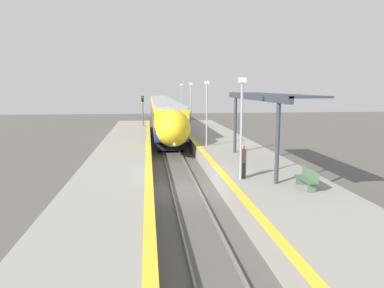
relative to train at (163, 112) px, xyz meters
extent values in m
plane|color=#56514C|center=(0.00, -29.46, -2.29)|extent=(120.00, 120.00, 0.00)
cube|color=slate|center=(-0.72, -29.46, -2.22)|extent=(0.08, 90.00, 0.15)
cube|color=slate|center=(0.72, -29.46, -2.22)|extent=(0.08, 90.00, 0.15)
cube|color=black|center=(0.00, -8.67, -1.65)|extent=(2.54, 18.21, 0.84)
cube|color=navy|center=(0.00, -8.67, -0.77)|extent=(2.89, 19.79, 0.92)
cube|color=red|center=(0.00, -8.67, -0.15)|extent=(2.90, 19.79, 0.32)
cube|color=yellow|center=(0.00, -8.67, 0.70)|extent=(2.89, 19.79, 1.39)
cube|color=black|center=(0.00, -8.67, 0.63)|extent=(2.91, 18.21, 0.77)
cube|color=#9E9EA3|center=(0.00, -8.67, 1.55)|extent=(2.60, 19.79, 0.30)
cylinder|color=black|center=(-0.72, -15.91, -1.86)|extent=(0.12, 0.86, 0.86)
cylinder|color=black|center=(0.72, -15.91, -1.86)|extent=(0.12, 0.86, 0.86)
cylinder|color=black|center=(-0.72, -13.71, -1.86)|extent=(0.12, 0.86, 0.86)
cylinder|color=black|center=(0.72, -13.71, -1.86)|extent=(0.12, 0.86, 0.86)
cylinder|color=black|center=(-0.72, -3.64, -1.86)|extent=(0.12, 0.86, 0.86)
cylinder|color=black|center=(0.72, -3.64, -1.86)|extent=(0.12, 0.86, 0.86)
cylinder|color=black|center=(-0.72, -1.44, -1.86)|extent=(0.12, 0.86, 0.86)
cylinder|color=black|center=(0.72, -1.44, -1.86)|extent=(0.12, 0.86, 0.86)
ellipsoid|color=yellow|center=(0.00, -19.93, 0.08)|extent=(2.77, 4.09, 2.89)
ellipsoid|color=black|center=(0.00, -20.44, 0.56)|extent=(2.02, 2.39, 1.47)
sphere|color=#F9F4CC|center=(0.00, -21.46, -0.98)|extent=(0.24, 0.24, 0.24)
cube|color=black|center=(0.00, 11.92, -1.65)|extent=(2.54, 18.21, 0.84)
cube|color=navy|center=(0.00, 11.92, -0.77)|extent=(2.89, 19.79, 0.92)
cube|color=red|center=(0.00, 11.92, -0.15)|extent=(2.90, 19.79, 0.32)
cube|color=yellow|center=(0.00, 11.92, 0.70)|extent=(2.89, 19.79, 1.39)
cube|color=black|center=(0.00, 11.92, 0.63)|extent=(2.91, 18.21, 0.77)
cube|color=#9E9EA3|center=(0.00, 11.92, 1.55)|extent=(2.60, 19.79, 0.30)
cylinder|color=black|center=(-0.72, 4.68, -1.86)|extent=(0.12, 0.86, 0.86)
cylinder|color=black|center=(0.72, 4.68, -1.86)|extent=(0.12, 0.86, 0.86)
cylinder|color=black|center=(-0.72, 6.88, -1.86)|extent=(0.12, 0.86, 0.86)
cylinder|color=black|center=(0.72, 6.88, -1.86)|extent=(0.12, 0.86, 0.86)
cylinder|color=black|center=(-0.72, 16.95, -1.86)|extent=(0.12, 0.86, 0.86)
cylinder|color=black|center=(0.72, 16.95, -1.86)|extent=(0.12, 0.86, 0.86)
cylinder|color=black|center=(-0.72, 19.15, -1.86)|extent=(0.12, 0.86, 0.86)
cylinder|color=black|center=(0.72, 19.15, -1.86)|extent=(0.12, 0.86, 0.86)
cube|color=gray|center=(4.31, -29.46, -1.79)|extent=(5.14, 64.00, 1.00)
cube|color=yellow|center=(1.94, -29.46, -1.28)|extent=(0.40, 64.00, 0.01)
cube|color=gray|center=(-3.80, -29.46, -1.79)|extent=(4.11, 64.00, 1.00)
cube|color=yellow|center=(-1.94, -29.46, -1.28)|extent=(0.40, 64.00, 0.01)
cube|color=#4C6B4C|center=(5.10, -33.90, -1.08)|extent=(0.36, 0.06, 0.42)
cube|color=#4C6B4C|center=(5.10, -32.60, -1.08)|extent=(0.36, 0.06, 0.42)
cube|color=#4C6B4C|center=(5.10, -33.25, -0.85)|extent=(0.44, 1.74, 0.03)
cube|color=#4C6B4C|center=(5.30, -33.25, -0.62)|extent=(0.04, 1.74, 0.44)
cube|color=#333338|center=(2.76, -31.02, -0.88)|extent=(0.28, 0.20, 0.82)
cube|color=#7F6647|center=(2.76, -31.02, -0.14)|extent=(0.36, 0.22, 0.65)
sphere|color=beige|center=(2.76, -31.02, 0.29)|extent=(0.22, 0.22, 0.22)
cylinder|color=#59595E|center=(-2.53, -4.44, -0.37)|extent=(0.14, 0.14, 3.84)
cube|color=black|center=(-2.53, -4.44, 1.90)|extent=(0.28, 0.20, 0.70)
sphere|color=#1ED833|center=(-2.53, -4.55, 2.07)|extent=(0.14, 0.14, 0.14)
sphere|color=#330A0A|center=(-2.53, -4.55, 1.73)|extent=(0.14, 0.14, 0.14)
cylinder|color=#9E9EA3|center=(2.58, -31.28, 1.09)|extent=(0.12, 0.12, 4.77)
cube|color=silver|center=(2.58, -31.28, 3.60)|extent=(0.36, 0.20, 0.24)
cylinder|color=#9E9EA3|center=(2.58, -20.41, 1.09)|extent=(0.12, 0.12, 4.77)
cube|color=silver|center=(2.58, -20.41, 3.60)|extent=(0.36, 0.20, 0.24)
cylinder|color=#9E9EA3|center=(2.58, -9.53, 1.09)|extent=(0.12, 0.12, 4.77)
cube|color=silver|center=(2.58, -9.53, 3.60)|extent=(0.36, 0.20, 0.24)
cylinder|color=#9E9EA3|center=(2.58, 1.35, 1.09)|extent=(0.12, 0.12, 4.77)
cube|color=silver|center=(2.58, 1.35, 3.60)|extent=(0.36, 0.20, 0.24)
cylinder|color=#333842|center=(4.08, -32.23, 0.66)|extent=(0.20, 0.20, 3.90)
cylinder|color=#333842|center=(4.08, -23.65, 0.66)|extent=(0.20, 0.20, 3.90)
cube|color=#333842|center=(4.08, -27.94, 2.71)|extent=(0.24, 11.58, 0.36)
cube|color=#333842|center=(4.98, -27.94, 2.83)|extent=(2.00, 11.58, 0.10)
camera|label=1|loc=(-1.93, -48.99, 3.26)|focal=35.00mm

